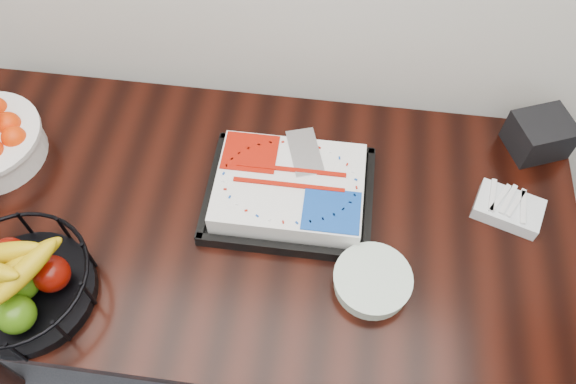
# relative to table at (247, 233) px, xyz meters

# --- Properties ---
(table) EXTENTS (1.80, 0.90, 0.75)m
(table) POSITION_rel_table_xyz_m (0.00, 0.00, 0.00)
(table) COLOR black
(table) RESTS_ON ground
(cake_tray) EXTENTS (0.45, 0.36, 0.09)m
(cake_tray) POSITION_rel_table_xyz_m (0.11, 0.08, 0.13)
(cake_tray) COLOR black
(cake_tray) RESTS_ON table
(fruit_basket) EXTENTS (0.35, 0.35, 0.19)m
(fruit_basket) POSITION_rel_table_xyz_m (-0.49, -0.29, 0.16)
(fruit_basket) COLOR black
(fruit_basket) RESTS_ON table
(plate_stack) EXTENTS (0.20, 0.20, 0.05)m
(plate_stack) POSITION_rel_table_xyz_m (0.35, -0.15, 0.11)
(plate_stack) COLOR white
(plate_stack) RESTS_ON table
(fork_bag) EXTENTS (0.20, 0.16, 0.05)m
(fork_bag) POSITION_rel_table_xyz_m (0.70, 0.11, 0.11)
(fork_bag) COLOR silver
(fork_bag) RESTS_ON table
(napkin_box) EXTENTS (0.19, 0.18, 0.11)m
(napkin_box) POSITION_rel_table_xyz_m (0.80, 0.35, 0.14)
(napkin_box) COLOR black
(napkin_box) RESTS_ON table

